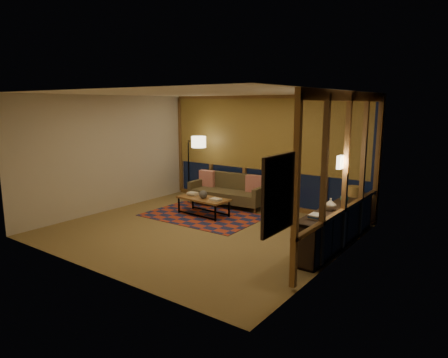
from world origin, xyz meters
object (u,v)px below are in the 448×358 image
Objects in this scene: coffee_table at (203,206)px; bookshelf at (336,225)px; floor_lamp at (189,167)px; sofa at (228,191)px.

coffee_table is 3.15m from bookshelf.
coffee_table is 0.71× the size of floor_lamp.
floor_lamp is at bearing 165.92° from bookshelf.
coffee_table is 0.43× the size of bookshelf.
bookshelf is at bearing 1.66° from coffee_table.
sofa is 1.03m from coffee_table.
sofa reaches higher than bookshelf.
coffee_table is (0.04, -1.02, -0.19)m from sofa.
sofa is at bearing 160.74° from bookshelf.
bookshelf is (3.14, -0.10, 0.15)m from coffee_table.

